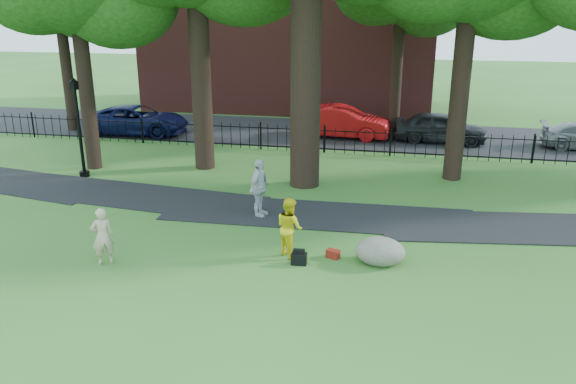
% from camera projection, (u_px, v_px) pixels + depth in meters
% --- Properties ---
extents(ground, '(120.00, 120.00, 0.00)m').
position_uv_depth(ground, '(257.00, 264.00, 14.73)').
color(ground, '#2A5A1F').
rests_on(ground, ground).
extents(footpath, '(36.07, 3.85, 0.03)m').
position_uv_depth(footpath, '(318.00, 215.00, 18.15)').
color(footpath, black).
rests_on(footpath, ground).
extents(street, '(80.00, 7.00, 0.02)m').
position_uv_depth(street, '(335.00, 134.00, 29.57)').
color(street, black).
rests_on(street, ground).
extents(iron_fence, '(44.00, 0.04, 1.20)m').
position_uv_depth(iron_fence, '(324.00, 140.00, 25.67)').
color(iron_fence, black).
rests_on(iron_fence, ground).
extents(brick_building, '(18.00, 8.00, 12.00)m').
position_uv_depth(brick_building, '(291.00, 12.00, 35.86)').
color(brick_building, maroon).
rests_on(brick_building, ground).
extents(woman, '(0.67, 0.64, 1.54)m').
position_uv_depth(woman, '(102.00, 236.00, 14.57)').
color(woman, '#D0B08F').
rests_on(woman, ground).
extents(man, '(1.00, 1.00, 1.64)m').
position_uv_depth(man, '(289.00, 227.00, 15.04)').
color(man, yellow).
rests_on(man, ground).
extents(pedestrian, '(0.68, 1.18, 1.89)m').
position_uv_depth(pedestrian, '(259.00, 188.00, 17.80)').
color(pedestrian, silver).
rests_on(pedestrian, ground).
extents(boulder, '(1.40, 1.11, 0.76)m').
position_uv_depth(boulder, '(380.00, 249.00, 14.72)').
color(boulder, slate).
rests_on(boulder, ground).
extents(lamppost, '(0.39, 0.39, 3.88)m').
position_uv_depth(lamppost, '(79.00, 129.00, 21.65)').
color(lamppost, black).
rests_on(lamppost, ground).
extents(backpack, '(0.42, 0.27, 0.31)m').
position_uv_depth(backpack, '(299.00, 259.00, 14.71)').
color(backpack, black).
rests_on(backpack, ground).
extents(red_bag, '(0.40, 0.33, 0.23)m').
position_uv_depth(red_bag, '(333.00, 254.00, 15.07)').
color(red_bag, maroon).
rests_on(red_bag, ground).
extents(red_sedan, '(5.03, 2.04, 1.62)m').
position_uv_depth(red_sedan, '(341.00, 122.00, 28.47)').
color(red_sedan, '#B80E10').
rests_on(red_sedan, ground).
extents(navy_van, '(5.47, 2.77, 1.48)m').
position_uv_depth(navy_van, '(137.00, 120.00, 29.27)').
color(navy_van, '#0C113E').
rests_on(navy_van, ground).
extents(grey_car, '(4.51, 1.99, 1.51)m').
position_uv_depth(grey_car, '(441.00, 127.00, 27.51)').
color(grey_car, black).
rests_on(grey_car, ground).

